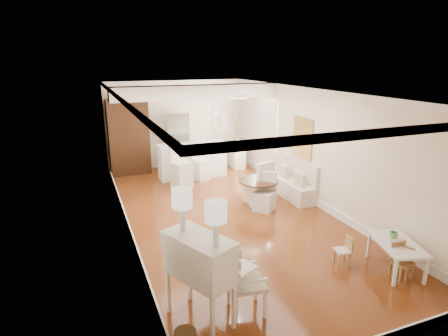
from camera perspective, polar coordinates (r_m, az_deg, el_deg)
room at (r=8.41m, az=0.06°, el=6.16°), size 9.00×9.04×2.82m
secretary_bureau at (r=5.23m, az=-3.73°, el=-16.58°), size 1.32×1.33×1.26m
gustavian_armchair at (r=5.48m, az=3.46°, el=-16.96°), size 0.60×0.60×0.93m
kids_table at (r=7.13m, az=24.69°, el=-12.13°), size 0.88×1.15×0.51m
kids_chair_a at (r=6.92m, az=25.52°, el=-12.97°), size 0.35×0.35×0.54m
kids_chair_b at (r=6.99m, az=17.65°, el=-11.84°), size 0.29×0.29×0.52m
kids_chair_c at (r=6.93m, az=25.52°, el=-12.65°), size 0.30×0.30×0.59m
banquette at (r=9.79m, az=10.37°, el=-1.64°), size 0.52×1.60×0.98m
dining_table at (r=9.14m, az=5.25°, el=-3.82°), size 1.22×1.22×0.66m
slip_chair_near at (r=8.85m, az=6.18°, el=-3.65°), size 0.63×0.62×0.91m
slip_chair_far at (r=9.28m, az=5.30°, el=-2.09°), size 0.65×0.67×1.09m
breakfast_counter at (r=11.31m, az=-4.82°, el=1.17°), size 2.05×0.65×1.03m
bar_stool_left at (r=10.33m, az=-6.53°, el=0.06°), size 0.61×0.61×1.18m
bar_stool_right at (r=10.99m, az=-3.57°, el=0.57°), size 0.50×0.50×0.97m
pantry_cabinet at (r=11.86m, az=-14.34°, el=4.59°), size 1.20×0.60×2.30m
fridge at (r=12.26m, az=-5.40°, el=4.20°), size 0.75×0.65×1.80m
sideboard at (r=12.34m, az=1.90°, el=1.95°), size 0.43×0.85×0.79m
pencil_cup at (r=7.14m, az=24.43°, el=-9.29°), size 0.18×0.18×0.11m
branch_vase at (r=12.25m, az=2.04°, el=4.19°), size 0.22×0.22×0.19m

